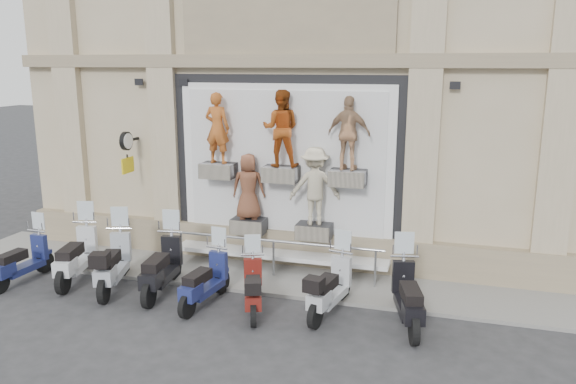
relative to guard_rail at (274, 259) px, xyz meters
The scene contains 14 objects.
ground 2.05m from the guard_rail, 90.00° to the right, with size 90.00×90.00×0.00m, color #2E2E30.
sidewalk 0.44m from the guard_rail, 90.00° to the left, with size 16.00×2.20×0.08m, color gray.
building 7.46m from the guard_rail, 90.00° to the left, with size 14.00×8.60×12.00m, color #BFAC8B, non-canonical shape.
shop_vitrine 2.08m from the guard_rail, 82.23° to the left, with size 5.60×0.99×4.30m.
guard_rail is the anchor object (origin of this frame).
clock_sign_bracket 4.57m from the guard_rail, behind, with size 0.10×0.80×1.02m.
scooter_a 5.61m from the guard_rail, 161.28° to the right, with size 0.53×1.81×1.47m, color navy, non-canonical shape.
scooter_b 4.43m from the guard_rail, 162.08° to the right, with size 0.60×2.07×1.68m, color silver, non-canonical shape.
scooter_c 3.51m from the guard_rail, 153.72° to the right, with size 0.60×2.06×1.68m, color #9CA1A9, non-canonical shape.
scooter_d 2.52m from the guard_rail, 144.27° to the right, with size 0.60×2.05×1.67m, color black, non-canonical shape.
scooter_e 1.98m from the guard_rail, 117.14° to the right, with size 0.53×1.82×1.48m, color navy, non-canonical shape.
scooter_f 1.80m from the guard_rail, 85.13° to the right, with size 0.51×1.74×1.42m, color #611610, non-canonical shape.
scooter_g 2.19m from the guard_rail, 41.60° to the right, with size 0.55×1.90×1.54m, color #ABAEB2, non-canonical shape.
scooter_h 3.48m from the guard_rail, 26.12° to the right, with size 0.58×2.00×1.63m, color black, non-canonical shape.
Camera 1 is at (3.72, -9.45, 4.81)m, focal length 35.00 mm.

